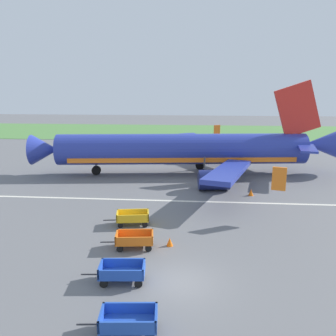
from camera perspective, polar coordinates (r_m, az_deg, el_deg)
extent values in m
plane|color=slate|center=(20.00, 2.02, -18.54)|extent=(220.00, 220.00, 0.00)
cube|color=#518442|center=(81.19, 4.14, 6.05)|extent=(220.00, 28.00, 0.06)
cube|color=silver|center=(32.42, 3.16, -5.57)|extent=(120.00, 0.36, 0.01)
cylinder|color=#28389E|center=(41.49, 2.35, 3.19)|extent=(30.22, 6.92, 3.70)
cube|color=orange|center=(41.69, 2.33, 1.81)|extent=(27.22, 6.41, 0.56)
cone|color=#28389E|center=(43.61, -19.86, 2.90)|extent=(3.57, 3.95, 3.63)
cone|color=#28389E|center=(45.87, 24.30, 3.63)|extent=(4.85, 3.98, 3.52)
cube|color=#28389E|center=(34.09, 10.22, -0.46)|extent=(6.04, 13.22, 1.35)
cube|color=orange|center=(28.50, 18.10, -1.74)|extent=(1.11, 0.49, 1.90)
cylinder|color=navy|center=(35.69, 7.69, -1.97)|extent=(3.41, 2.43, 2.10)
cube|color=#28389E|center=(50.22, 6.41, 4.16)|extent=(8.43, 12.68, 1.35)
cube|color=orange|center=(56.84, 8.18, 6.17)|extent=(1.06, 0.70, 1.90)
cylinder|color=navy|center=(48.78, 5.19, 2.30)|extent=(3.41, 2.43, 2.10)
cube|color=red|center=(44.05, 20.87, 9.16)|extent=(5.98, 1.00, 6.88)
cube|color=#28389E|center=(41.68, 22.28, 3.06)|extent=(2.83, 5.46, 0.24)
cube|color=#28389E|center=(47.52, 19.23, 4.50)|extent=(3.77, 5.48, 0.24)
cylinder|color=#4C4C51|center=(42.42, -11.98, 0.96)|extent=(0.20, 0.20, 2.04)
cylinder|color=black|center=(42.65, -11.91, -0.38)|extent=(1.14, 0.57, 1.10)
cylinder|color=#4C4C51|center=(39.92, 6.12, 0.39)|extent=(0.20, 0.20, 2.04)
cylinder|color=black|center=(40.16, 6.08, -1.03)|extent=(1.14, 0.57, 1.10)
cylinder|color=#4C4C51|center=(44.18, 5.37, 1.70)|extent=(0.20, 0.20, 2.04)
cylinder|color=black|center=(44.40, 5.34, 0.40)|extent=(1.14, 0.57, 1.10)
cube|color=#234CB2|center=(16.52, -6.57, -24.44)|extent=(2.61, 1.61, 0.08)
cube|color=#234CB2|center=(15.82, -6.87, -24.98)|extent=(2.50, 0.32, 0.55)
cube|color=#234CB2|center=(16.85, -6.35, -22.24)|extent=(2.50, 0.32, 0.55)
cube|color=#234CB2|center=(16.49, -11.12, -23.32)|extent=(0.22, 1.40, 0.55)
cube|color=#234CB2|center=(16.25, -2.00, -23.68)|extent=(0.22, 1.40, 0.55)
cylinder|color=#2D2D33|center=(16.82, -13.26, -24.13)|extent=(1.00, 0.17, 0.08)
cylinder|color=black|center=(17.23, -9.72, -23.81)|extent=(0.45, 0.20, 0.44)
cylinder|color=black|center=(17.05, -2.89, -24.07)|extent=(0.45, 0.20, 0.44)
cube|color=#234CB2|center=(19.95, -7.66, -17.13)|extent=(2.61, 1.60, 0.08)
cube|color=#234CB2|center=(19.24, -7.94, -17.31)|extent=(2.50, 0.31, 0.55)
cube|color=#234CB2|center=(20.35, -7.44, -15.44)|extent=(2.50, 0.31, 0.55)
cube|color=#234CB2|center=(19.98, -11.24, -16.19)|extent=(0.22, 1.40, 0.55)
cube|color=#234CB2|center=(19.68, -4.07, -16.44)|extent=(0.22, 1.40, 0.55)
cylinder|color=#2D2D33|center=(20.28, -12.93, -16.97)|extent=(1.00, 0.16, 0.08)
cylinder|color=black|center=(19.76, -10.69, -18.48)|extent=(0.45, 0.20, 0.44)
cylinder|color=black|center=(20.70, -10.11, -16.85)|extent=(0.45, 0.20, 0.44)
cylinder|color=black|center=(19.52, -4.97, -18.71)|extent=(0.45, 0.20, 0.44)
cylinder|color=black|center=(20.47, -4.70, -17.04)|extent=(0.45, 0.20, 0.44)
cube|color=orange|center=(23.49, -5.60, -12.09)|extent=(2.64, 1.67, 0.08)
cube|color=orange|center=(22.77, -5.73, -12.08)|extent=(2.50, 0.38, 0.55)
cube|color=orange|center=(23.95, -5.52, -10.73)|extent=(2.50, 0.38, 0.55)
cube|color=orange|center=(23.47, -8.60, -11.36)|extent=(0.26, 1.40, 0.55)
cube|color=orange|center=(23.31, -2.62, -11.39)|extent=(0.26, 1.40, 0.55)
cylinder|color=#2D2D33|center=(23.70, -10.04, -12.11)|extent=(1.00, 0.19, 0.08)
cylinder|color=black|center=(23.19, -8.05, -13.24)|extent=(0.46, 0.21, 0.44)
cylinder|color=black|center=(24.19, -7.77, -12.04)|extent=(0.46, 0.21, 0.44)
cylinder|color=black|center=(23.06, -3.29, -13.28)|extent=(0.46, 0.21, 0.44)
cylinder|color=black|center=(24.06, -3.22, -12.07)|extent=(0.46, 0.21, 0.44)
cube|color=gold|center=(27.10, -5.90, -8.49)|extent=(2.68, 1.76, 0.08)
cube|color=gold|center=(26.38, -5.96, -8.39)|extent=(2.49, 0.48, 0.55)
cube|color=gold|center=(27.59, -5.88, -7.38)|extent=(2.49, 0.48, 0.55)
cube|color=gold|center=(27.05, -8.48, -7.89)|extent=(0.31, 1.40, 0.55)
cube|color=gold|center=(26.97, -3.34, -7.83)|extent=(0.31, 1.40, 0.55)
cylinder|color=#2D2D33|center=(27.24, -9.73, -8.59)|extent=(1.00, 0.23, 0.08)
cylinder|color=black|center=(26.73, -7.96, -9.48)|extent=(0.46, 0.22, 0.44)
cylinder|color=black|center=(27.76, -7.81, -8.57)|extent=(0.46, 0.22, 0.44)
cylinder|color=black|center=(26.66, -3.88, -9.43)|extent=(0.46, 0.22, 0.44)
cylinder|color=black|center=(27.70, -3.89, -8.53)|extent=(0.46, 0.22, 0.44)
cone|color=orange|center=(23.73, 0.29, -12.24)|extent=(0.45, 0.45, 0.59)
cone|color=orange|center=(34.91, 13.71, -3.97)|extent=(0.51, 0.51, 0.67)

